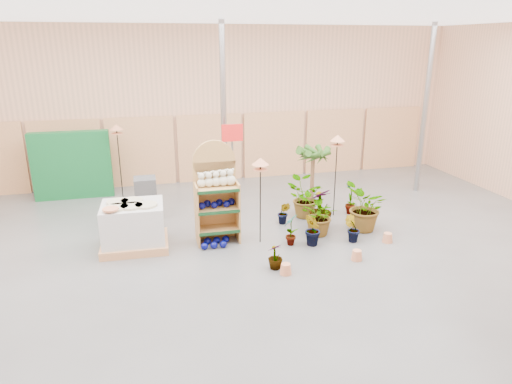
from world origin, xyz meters
TOP-DOWN VIEW (x-y plane):
  - room at (0.00, 0.91)m, footprint 15.20×12.10m
  - display_shelf at (-0.55, 1.56)m, footprint 0.89×0.56m
  - teddy_bears at (-0.52, 1.46)m, footprint 0.79×0.22m
  - gazing_balls_shelf at (-0.55, 1.44)m, footprint 0.78×0.27m
  - gazing_balls_floor at (-0.64, 1.19)m, footprint 0.63×0.39m
  - pallet_stack at (-2.24, 1.53)m, footprint 1.36×1.15m
  - charcoal_planters at (-2.06, 3.16)m, footprint 0.80×0.50m
  - trellis_stock at (-3.80, 5.20)m, footprint 2.00×0.30m
  - offer_sign at (0.10, 2.98)m, footprint 0.50×0.08m
  - bird_table_front at (0.31, 1.17)m, footprint 0.34×0.34m
  - bird_table_right at (2.43, 2.24)m, footprint 0.34×0.34m
  - bird_table_back at (-2.56, 4.78)m, footprint 0.34×0.34m
  - palm at (2.16, 3.03)m, footprint 0.70×0.70m
  - potted_plant_0 at (0.89, 0.89)m, footprint 0.41×0.43m
  - potted_plant_1 at (1.30, 0.71)m, footprint 0.36×0.43m
  - potted_plant_2 at (1.61, 1.18)m, footprint 1.10×1.07m
  - potted_plant_3 at (1.82, 1.61)m, footprint 0.68×0.68m
  - potted_plant_4 at (2.87, 2.24)m, footprint 0.33×0.44m
  - potted_plant_5 at (1.09, 2.01)m, footprint 0.37×0.35m
  - potted_plant_6 at (1.66, 2.32)m, footprint 1.14×1.11m
  - potted_plant_7 at (0.28, -0.05)m, footprint 0.36×0.36m
  - potted_plant_9 at (2.18, 0.71)m, footprint 0.38×0.35m
  - potted_plant_10 at (2.69, 1.16)m, footprint 1.27×1.31m

SIDE VIEW (x-z plane):
  - gazing_balls_floor at x=-0.64m, z-range 0.00..0.15m
  - potted_plant_7 at x=0.28m, z-range 0.00..0.49m
  - potted_plant_5 at x=1.09m, z-range 0.00..0.54m
  - potted_plant_9 at x=2.18m, z-range 0.00..0.58m
  - potted_plant_0 at x=0.89m, z-range 0.00..0.68m
  - potted_plant_1 at x=1.30m, z-range 0.00..0.71m
  - potted_plant_4 at x=2.87m, z-range 0.00..0.78m
  - charcoal_planters at x=-2.06m, z-range -0.08..0.92m
  - potted_plant_3 at x=1.82m, z-range 0.00..0.91m
  - potted_plant_2 at x=1.61m, z-range 0.00..0.93m
  - pallet_stack at x=-2.24m, z-range -0.02..0.96m
  - potted_plant_6 at x=1.66m, z-range 0.00..0.96m
  - potted_plant_10 at x=2.69m, z-range 0.00..1.10m
  - gazing_balls_shelf at x=-0.55m, z-range 0.76..0.91m
  - trellis_stock at x=-3.80m, z-range 0.00..1.80m
  - display_shelf at x=-0.55m, z-range -0.09..2.03m
  - teddy_bears at x=-0.52m, z-range 1.17..1.52m
  - palm at x=2.16m, z-range 0.57..2.20m
  - offer_sign at x=0.10m, z-range 0.47..2.67m
  - bird_table_front at x=0.31m, z-range 0.78..2.60m
  - bird_table_right at x=2.43m, z-range 0.85..2.82m
  - bird_table_back at x=-2.56m, z-range 0.86..2.88m
  - room at x=0.00m, z-range -0.14..4.56m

